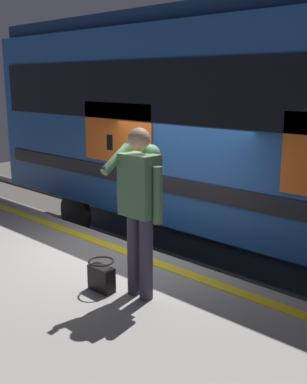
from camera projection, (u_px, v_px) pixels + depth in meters
name	position (u px, v px, depth m)	size (l,w,h in m)	color
ground_plane	(140.00, 306.00, 6.68)	(24.79, 24.79, 0.00)	#4C4742
safety_line	(124.00, 251.00, 6.26)	(15.02, 0.16, 0.01)	yellow
track_rail_near	(207.00, 270.00, 7.75)	(19.92, 0.08, 0.16)	slate
track_rail_far	(254.00, 248.00, 8.75)	(19.92, 0.08, 0.16)	slate
train_carriage	(268.00, 118.00, 7.30)	(10.66, 2.97, 4.02)	#1E478C
passenger	(140.00, 199.00, 4.73)	(0.57, 0.55, 1.77)	#383347
handbag	(101.00, 276.00, 5.06)	(0.31, 0.28, 0.34)	black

